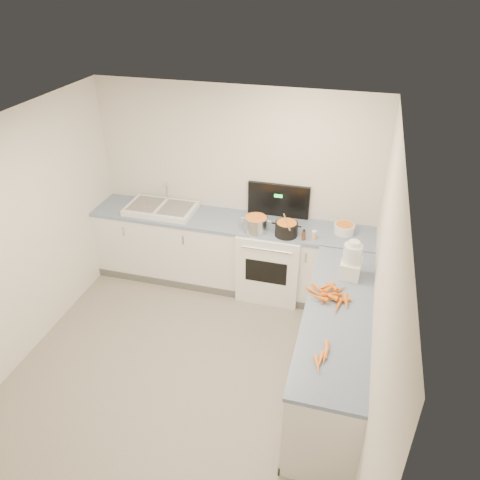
% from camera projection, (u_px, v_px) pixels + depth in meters
% --- Properties ---
extents(floor, '(3.50, 4.00, 0.00)m').
position_uv_depth(floor, '(184.00, 377.00, 4.80)').
color(floor, gray).
rests_on(floor, ground).
extents(ceiling, '(3.50, 4.00, 0.00)m').
position_uv_depth(ceiling, '(163.00, 142.00, 3.51)').
color(ceiling, silver).
rests_on(ceiling, ground).
extents(wall_back, '(3.50, 0.00, 2.50)m').
position_uv_depth(wall_back, '(236.00, 187.00, 5.81)').
color(wall_back, silver).
rests_on(wall_back, ground).
extents(wall_left, '(0.00, 4.00, 2.50)m').
position_uv_depth(wall_left, '(8.00, 250.00, 4.55)').
color(wall_left, silver).
rests_on(wall_left, ground).
extents(wall_right, '(0.00, 4.00, 2.50)m').
position_uv_depth(wall_right, '(377.00, 311.00, 3.76)').
color(wall_right, silver).
rests_on(wall_right, ground).
extents(counter_back, '(3.50, 0.62, 0.94)m').
position_uv_depth(counter_back, '(230.00, 252.00, 5.97)').
color(counter_back, white).
rests_on(counter_back, ground).
extents(counter_right, '(0.62, 2.20, 0.94)m').
position_uv_depth(counter_right, '(334.00, 349.00, 4.48)').
color(counter_right, white).
rests_on(counter_right, ground).
extents(stove, '(0.76, 0.65, 1.36)m').
position_uv_depth(stove, '(272.00, 259.00, 5.83)').
color(stove, white).
rests_on(stove, ground).
extents(sink, '(0.86, 0.52, 0.31)m').
position_uv_depth(sink, '(161.00, 208.00, 5.91)').
color(sink, white).
rests_on(sink, counter_back).
extents(steel_pot, '(0.32, 0.32, 0.20)m').
position_uv_depth(steel_pot, '(256.00, 225.00, 5.45)').
color(steel_pot, silver).
rests_on(steel_pot, stove).
extents(black_pot, '(0.32, 0.32, 0.19)m').
position_uv_depth(black_pot, '(286.00, 230.00, 5.37)').
color(black_pot, black).
rests_on(black_pot, stove).
extents(wooden_spoon, '(0.15, 0.37, 0.02)m').
position_uv_depth(wooden_spoon, '(287.00, 222.00, 5.32)').
color(wooden_spoon, '#AD7A47').
rests_on(wooden_spoon, black_pot).
extents(mixing_bowl, '(0.26, 0.26, 0.11)m').
position_uv_depth(mixing_bowl, '(344.00, 229.00, 5.43)').
color(mixing_bowl, white).
rests_on(mixing_bowl, counter_back).
extents(extract_bottle, '(0.04, 0.04, 0.11)m').
position_uv_depth(extract_bottle, '(304.00, 236.00, 5.29)').
color(extract_bottle, '#593319').
rests_on(extract_bottle, counter_back).
extents(spice_jar, '(0.05, 0.05, 0.09)m').
position_uv_depth(spice_jar, '(314.00, 236.00, 5.31)').
color(spice_jar, '#E5B266').
rests_on(spice_jar, counter_back).
extents(food_processor, '(0.21, 0.25, 0.40)m').
position_uv_depth(food_processor, '(351.00, 261.00, 4.63)').
color(food_processor, white).
rests_on(food_processor, counter_right).
extents(carrot_pile, '(0.43, 0.44, 0.09)m').
position_uv_depth(carrot_pile, '(330.00, 295.00, 4.39)').
color(carrot_pile, orange).
rests_on(carrot_pile, counter_right).
extents(peeled_carrots, '(0.13, 0.37, 0.04)m').
position_uv_depth(peeled_carrots, '(323.00, 357.00, 3.73)').
color(peeled_carrots, orange).
rests_on(peeled_carrots, counter_right).
extents(peelings, '(0.24, 0.23, 0.01)m').
position_uv_depth(peelings, '(144.00, 205.00, 5.90)').
color(peelings, tan).
rests_on(peelings, sink).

